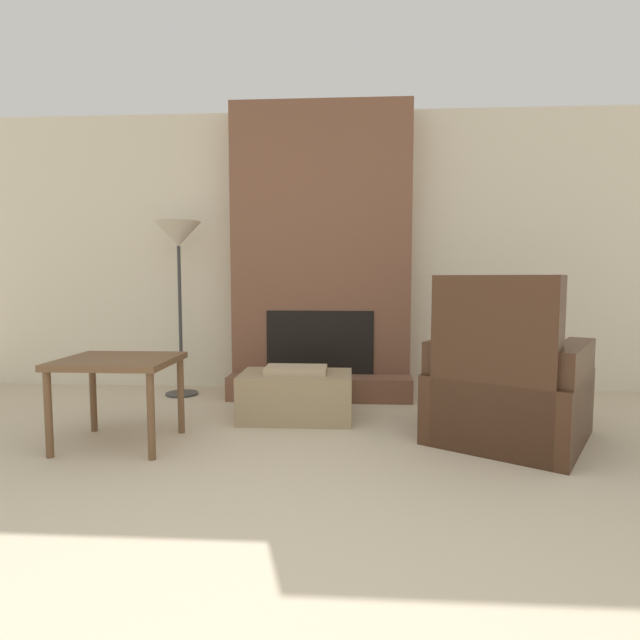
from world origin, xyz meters
TOP-DOWN VIEW (x-y plane):
  - ground_plane at (0.00, 0.00)m, footprint 24.00×24.00m
  - wall_back at (0.00, 3.25)m, footprint 7.17×0.06m
  - fireplace at (0.00, 3.04)m, footprint 1.60×0.60m
  - ottoman at (-0.14, 2.15)m, footprint 0.83×0.50m
  - armchair at (1.28, 1.72)m, footprint 1.25×1.27m
  - side_table at (-1.19, 1.51)m, footprint 0.70×0.59m
  - floor_lamp_left at (-1.26, 2.87)m, footprint 0.40×0.40m

SIDE VIEW (x-z plane):
  - ground_plane at x=0.00m, z-range 0.00..0.00m
  - ottoman at x=-0.14m, z-range -0.02..0.38m
  - armchair at x=1.28m, z-range -0.22..0.86m
  - side_table at x=-1.19m, z-range 0.20..0.76m
  - fireplace at x=0.00m, z-range -0.08..2.52m
  - wall_back at x=0.00m, z-range 0.00..2.60m
  - floor_lamp_left at x=-1.26m, z-range 0.59..2.15m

